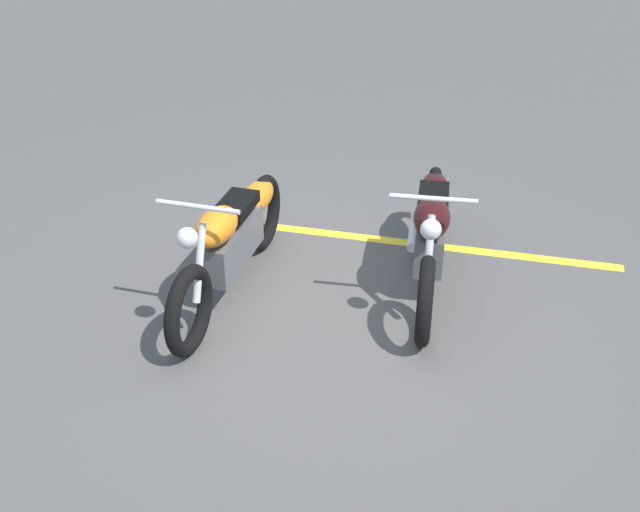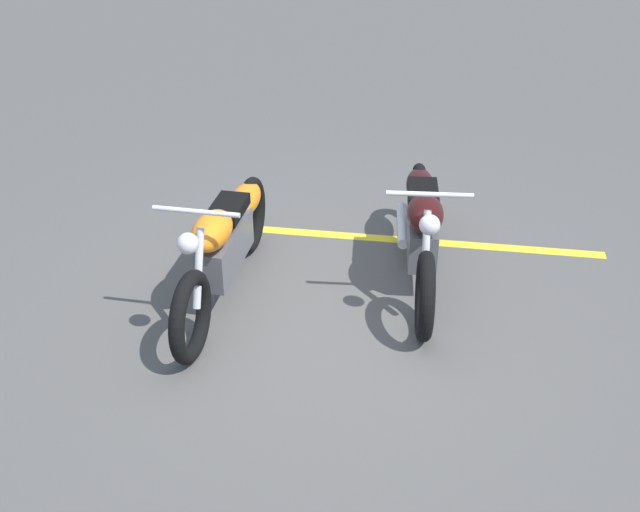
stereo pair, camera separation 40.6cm
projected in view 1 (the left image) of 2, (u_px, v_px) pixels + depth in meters
The scene contains 4 objects.
ground_plane at pixel (324, 315), 5.97m from camera, with size 60.00×60.00×0.00m, color #514F4C.
motorcycle_bright_foreground at pixel (232, 239), 6.07m from camera, with size 2.22×0.62×1.04m.
motorcycle_dark_foreground at pixel (430, 230), 6.19m from camera, with size 2.23×0.62×1.04m.
parking_stripe_near at pixel (436, 246), 6.89m from camera, with size 3.20×0.12×0.01m, color yellow.
Camera 1 is at (4.86, 0.68, 3.43)m, focal length 43.33 mm.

